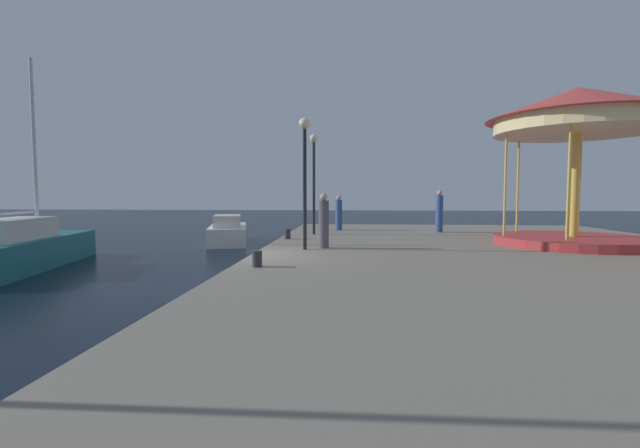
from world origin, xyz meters
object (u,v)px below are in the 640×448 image
Objects in this scene: lamp_post_near_edge at (305,160)px; person_near_carousel at (324,222)px; lamp_post_mid_promenade at (314,166)px; person_far_corner at (439,212)px; bollard_north at (288,234)px; carousel at (577,127)px; bollard_center at (257,259)px; person_by_the_water at (339,214)px; motorboat_white at (228,232)px; sailboat_teal at (22,249)px.

person_near_carousel is (0.58, 0.43, -2.04)m from lamp_post_near_edge.
person_far_corner is (5.82, 1.59, -2.09)m from lamp_post_mid_promenade.
lamp_post_near_edge is at bearing -71.95° from bollard_north.
carousel is 9.42m from person_near_carousel.
bollard_center is 12.31m from person_far_corner.
person_far_corner reaches higher than person_by_the_water.
lamp_post_mid_promenade is 2.45× the size of person_near_carousel.
lamp_post_near_edge is at bearing -59.62° from motorboat_white.
person_far_corner is at bearing -8.75° from motorboat_white.
sailboat_teal is 1.78× the size of lamp_post_near_edge.
bollard_north is at bearing -53.37° from motorboat_white.
lamp_post_near_edge is at bearing -87.89° from lamp_post_mid_promenade.
sailboat_teal is at bearing -174.50° from carousel.
carousel is (14.36, -6.68, 4.31)m from motorboat_white.
lamp_post_mid_promenade reaches higher than lamp_post_near_edge.
motorboat_white is 6.69m from lamp_post_mid_promenade.
person_near_carousel is at bearing -91.97° from person_by_the_water.
bollard_center is at bearing -21.75° from sailboat_teal.
person_near_carousel is (-8.70, -1.55, -3.25)m from carousel.
bollard_center is (0.27, -6.72, 0.00)m from bollard_north.
person_by_the_water is at bearing 67.42° from bollard_north.
lamp_post_mid_promenade is at bearing 28.75° from sailboat_teal.
person_near_carousel is at bearing -81.10° from lamp_post_mid_promenade.
carousel is 9.57m from lamp_post_near_edge.
sailboat_teal reaches higher than bollard_center.
motorboat_white is at bearing 155.05° from carousel.
carousel is at bearing 10.10° from person_near_carousel.
sailboat_teal is 4.30× the size of person_by_the_water.
person_far_corner is at bearing 29.32° from bollard_north.
person_by_the_water reaches higher than motorboat_white.
lamp_post_near_edge is 9.20m from person_far_corner.
carousel is 1.36× the size of lamp_post_mid_promenade.
bollard_north is at bearing 92.32° from bollard_center.
lamp_post_near_edge is 2.12× the size of person_far_corner.
person_by_the_water reaches higher than bollard_center.
bollard_center is (-0.59, -8.89, -2.83)m from lamp_post_mid_promenade.
person_by_the_water is (0.84, 7.83, -2.07)m from lamp_post_near_edge.
motorboat_white is at bearing 146.42° from lamp_post_mid_promenade.
person_far_corner is (6.41, 10.48, 0.74)m from bollard_center.
lamp_post_mid_promenade is 2.24× the size of person_far_corner.
motorboat_white is at bearing 124.52° from person_near_carousel.
lamp_post_near_edge is 2.32× the size of person_near_carousel.
person_far_corner is at bearing -9.63° from person_by_the_water.
motorboat_white is 2.88× the size of person_far_corner.
person_near_carousel is at bearing -169.90° from carousel.
sailboat_teal reaches higher than motorboat_white.
person_far_corner reaches higher than bollard_center.
sailboat_teal reaches higher than lamp_post_near_edge.
bollard_center is 11.42m from person_by_the_water.
sailboat_teal reaches higher than bollard_north.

